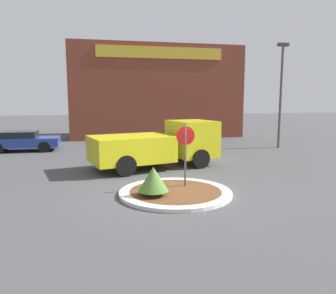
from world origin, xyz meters
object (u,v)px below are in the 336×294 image
(stop_sign, at_px, (185,146))
(parked_sedan_blue, at_px, (23,141))
(utility_truck, at_px, (159,145))
(light_pole, at_px, (281,88))

(stop_sign, distance_m, parked_sedan_blue, 13.07)
(parked_sedan_blue, bearing_deg, utility_truck, -41.65)
(stop_sign, xyz_separation_m, light_pole, (8.80, 8.58, 2.38))
(stop_sign, distance_m, light_pole, 12.52)
(utility_truck, bearing_deg, parked_sedan_blue, 123.91)
(parked_sedan_blue, bearing_deg, light_pole, -6.84)
(stop_sign, bearing_deg, light_pole, 44.27)
(parked_sedan_blue, height_order, light_pole, light_pole)
(parked_sedan_blue, distance_m, light_pole, 16.84)
(stop_sign, relative_size, utility_truck, 0.36)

